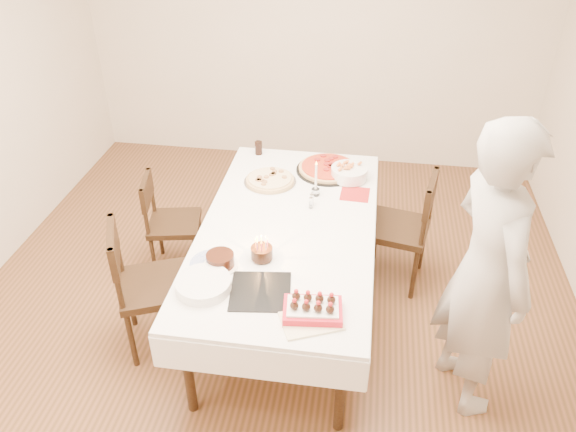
# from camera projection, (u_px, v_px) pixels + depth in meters

# --- Properties ---
(floor) EXTENTS (5.00, 5.00, 0.00)m
(floor) POSITION_uv_depth(u_px,v_px,m) (270.00, 315.00, 4.08)
(floor) COLOR #50351B
(floor) RESTS_ON ground
(wall_back) EXTENTS (4.50, 0.04, 2.70)m
(wall_back) POSITION_uv_depth(u_px,v_px,m) (314.00, 31.00, 5.38)
(wall_back) COLOR beige
(wall_back) RESTS_ON floor
(dining_table) EXTENTS (1.26, 2.20, 0.75)m
(dining_table) POSITION_uv_depth(u_px,v_px,m) (288.00, 270.00, 3.92)
(dining_table) COLOR white
(dining_table) RESTS_ON floor
(chair_right_savory) EXTENTS (0.57, 0.57, 0.94)m
(chair_right_savory) POSITION_uv_depth(u_px,v_px,m) (397.00, 228.00, 4.18)
(chair_right_savory) COLOR #311F10
(chair_right_savory) RESTS_ON floor
(chair_left_savory) EXTENTS (0.49, 0.49, 0.82)m
(chair_left_savory) POSITION_uv_depth(u_px,v_px,m) (175.00, 223.00, 4.33)
(chair_left_savory) COLOR #311F10
(chair_left_savory) RESTS_ON floor
(chair_left_dessert) EXTENTS (0.64, 0.64, 0.96)m
(chair_left_dessert) POSITION_uv_depth(u_px,v_px,m) (155.00, 286.00, 3.63)
(chair_left_dessert) COLOR #311F10
(chair_left_dessert) RESTS_ON floor
(person) EXTENTS (0.66, 0.79, 1.84)m
(person) POSITION_uv_depth(u_px,v_px,m) (486.00, 273.00, 3.05)
(person) COLOR #9D9A94
(person) RESTS_ON floor
(pizza_white) EXTENTS (0.46, 0.46, 0.04)m
(pizza_white) POSITION_uv_depth(u_px,v_px,m) (270.00, 180.00, 4.17)
(pizza_white) COLOR beige
(pizza_white) RESTS_ON dining_table
(pizza_pepperoni) EXTENTS (0.52, 0.52, 0.04)m
(pizza_pepperoni) POSITION_uv_depth(u_px,v_px,m) (328.00, 168.00, 4.32)
(pizza_pepperoni) COLOR red
(pizza_pepperoni) RESTS_ON dining_table
(red_placemat) EXTENTS (0.21, 0.21, 0.01)m
(red_placemat) POSITION_uv_depth(u_px,v_px,m) (355.00, 194.00, 4.04)
(red_placemat) COLOR #B21E1E
(red_placemat) RESTS_ON dining_table
(pasta_bowl) EXTENTS (0.35, 0.35, 0.09)m
(pasta_bowl) POSITION_uv_depth(u_px,v_px,m) (349.00, 173.00, 4.20)
(pasta_bowl) COLOR white
(pasta_bowl) RESTS_ON dining_table
(taper_candle) EXTENTS (0.07, 0.07, 0.28)m
(taper_candle) POSITION_uv_depth(u_px,v_px,m) (316.00, 178.00, 3.96)
(taper_candle) COLOR white
(taper_candle) RESTS_ON dining_table
(shaker_pair) EXTENTS (0.08, 0.08, 0.08)m
(shaker_pair) POSITION_uv_depth(u_px,v_px,m) (311.00, 203.00, 3.87)
(shaker_pair) COLOR white
(shaker_pair) RESTS_ON dining_table
(cola_glass) EXTENTS (0.07, 0.07, 0.11)m
(cola_glass) POSITION_uv_depth(u_px,v_px,m) (259.00, 148.00, 4.53)
(cola_glass) COLOR black
(cola_glass) RESTS_ON dining_table
(layer_cake) EXTENTS (0.27, 0.27, 0.09)m
(layer_cake) POSITION_uv_depth(u_px,v_px,m) (220.00, 260.00, 3.34)
(layer_cake) COLOR black
(layer_cake) RESTS_ON dining_table
(cake_board) EXTENTS (0.38, 0.38, 0.01)m
(cake_board) POSITION_uv_depth(u_px,v_px,m) (261.00, 292.00, 3.17)
(cake_board) COLOR black
(cake_board) RESTS_ON dining_table
(birthday_cake) EXTENTS (0.14, 0.14, 0.14)m
(birthday_cake) POSITION_uv_depth(u_px,v_px,m) (262.00, 248.00, 3.37)
(birthday_cake) COLOR #341D0E
(birthday_cake) RESTS_ON dining_table
(strawberry_box) EXTENTS (0.34, 0.24, 0.08)m
(strawberry_box) POSITION_uv_depth(u_px,v_px,m) (313.00, 309.00, 3.00)
(strawberry_box) COLOR red
(strawberry_box) RESTS_ON dining_table
(box_lid) EXTENTS (0.37, 0.32, 0.03)m
(box_lid) POSITION_uv_depth(u_px,v_px,m) (311.00, 322.00, 2.97)
(box_lid) COLOR beige
(box_lid) RESTS_ON dining_table
(plate_stack) EXTENTS (0.36, 0.36, 0.06)m
(plate_stack) POSITION_uv_depth(u_px,v_px,m) (203.00, 285.00, 3.17)
(plate_stack) COLOR white
(plate_stack) RESTS_ON dining_table
(china_plate) EXTENTS (0.28, 0.28, 0.01)m
(china_plate) POSITION_uv_depth(u_px,v_px,m) (213.00, 263.00, 3.37)
(china_plate) COLOR white
(china_plate) RESTS_ON dining_table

